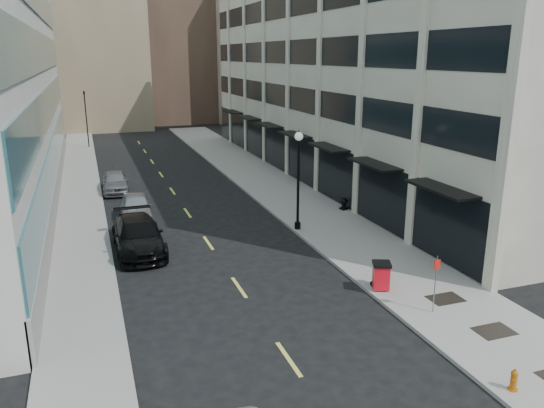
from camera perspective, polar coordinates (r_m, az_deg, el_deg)
ground at (r=16.91m, az=4.39°, el=-19.68°), size 160.00×160.00×0.00m
sidewalk_right at (r=36.44m, az=2.58°, el=0.28°), size 5.00×80.00×0.15m
sidewalk_left at (r=33.97m, az=-19.91°, el=-1.84°), size 3.00×80.00×0.15m
building_right at (r=45.57m, az=10.72°, el=14.49°), size 15.30×46.50×18.25m
skyline_tan_near at (r=80.67m, az=-19.15°, el=17.93°), size 14.00×18.00×28.00m
skyline_brown at (r=85.95m, az=-10.86°, el=20.31°), size 12.00×16.00×34.00m
skyline_tan_far at (r=90.93m, az=-25.59°, el=15.04°), size 12.00×14.00×22.00m
skyline_stone at (r=82.05m, az=-2.73°, el=15.89°), size 10.00×14.00×20.00m
grate_mid at (r=21.30m, az=22.78°, el=-12.48°), size 1.40×1.00×0.01m
grate_far at (r=23.18m, az=18.16°, el=-9.65°), size 1.40×1.00×0.01m
road_centerline at (r=31.64m, az=-8.07°, el=-2.42°), size 0.15×68.20×0.01m
traffic_signal at (r=60.68m, az=-19.56°, el=11.02°), size 0.66×0.66×6.98m
car_black_pickup at (r=28.08m, az=-14.20°, el=-3.31°), size 2.45×5.90×1.70m
car_silver_sedan at (r=33.52m, az=-14.40°, el=-0.30°), size 2.21×4.85×1.61m
car_grey_sedan at (r=40.70m, az=-16.51°, el=2.30°), size 2.00×4.63×1.56m
fire_hydrant at (r=18.07m, az=24.58°, el=-16.81°), size 0.29×0.29×0.70m
trash_bin at (r=23.12m, az=11.66°, el=-7.47°), size 0.97×0.97×1.21m
lamppost at (r=29.66m, az=2.85°, el=3.48°), size 0.47×0.47×5.70m
sign_post at (r=21.31m, az=17.23°, el=-7.42°), size 0.27×0.07×2.34m
urn_planter at (r=34.48m, az=7.72°, el=0.18°), size 0.55×0.55×0.77m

